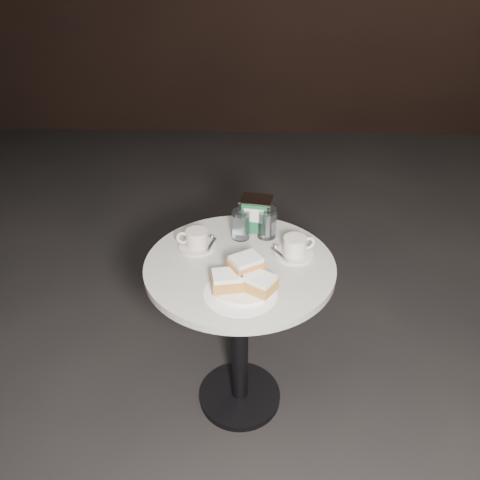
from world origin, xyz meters
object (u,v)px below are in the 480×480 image
at_px(beignet_plate, 244,279).
at_px(coffee_cup_right, 295,248).
at_px(cafe_table, 240,304).
at_px(coffee_cup_left, 196,240).
at_px(water_glass_left, 241,225).
at_px(napkin_dispenser, 256,215).
at_px(water_glass_right, 267,223).

height_order(beignet_plate, coffee_cup_right, beignet_plate).
xyz_separation_m(cafe_table, coffee_cup_left, (-0.17, 0.10, 0.23)).
xyz_separation_m(cafe_table, water_glass_left, (-0.00, 0.17, 0.25)).
height_order(beignet_plate, napkin_dispenser, napkin_dispenser).
xyz_separation_m(coffee_cup_right, napkin_dispenser, (-0.15, 0.17, 0.04)).
height_order(cafe_table, water_glass_right, water_glass_right).
bearing_deg(coffee_cup_right, coffee_cup_left, 156.18).
distance_m(cafe_table, water_glass_left, 0.31).
height_order(cafe_table, water_glass_left, water_glass_left).
relative_size(beignet_plate, napkin_dispenser, 1.64).
bearing_deg(napkin_dispenser, coffee_cup_left, -138.83).
xyz_separation_m(beignet_plate, coffee_cup_left, (-0.19, 0.24, -0.01)).
xyz_separation_m(coffee_cup_right, water_glass_left, (-0.21, 0.12, 0.02)).
xyz_separation_m(cafe_table, napkin_dispenser, (0.06, 0.23, 0.27)).
relative_size(cafe_table, coffee_cup_left, 4.92).
xyz_separation_m(coffee_cup_left, coffee_cup_right, (0.37, -0.04, 0.00)).
distance_m(beignet_plate, water_glass_left, 0.32).
relative_size(beignet_plate, water_glass_left, 2.05).
height_order(beignet_plate, coffee_cup_left, beignet_plate).
height_order(cafe_table, beignet_plate, beignet_plate).
relative_size(cafe_table, napkin_dispenser, 5.17).
distance_m(coffee_cup_left, napkin_dispenser, 0.27).
xyz_separation_m(water_glass_left, water_glass_right, (0.10, 0.01, 0.00)).
height_order(cafe_table, napkin_dispenser, napkin_dispenser).
bearing_deg(water_glass_left, water_glass_right, 8.04).
bearing_deg(coffee_cup_right, cafe_table, 177.91).
relative_size(cafe_table, beignet_plate, 3.15).
bearing_deg(beignet_plate, coffee_cup_left, 127.49).
bearing_deg(beignet_plate, water_glass_right, 76.44).
bearing_deg(cafe_table, coffee_cup_left, 150.29).
bearing_deg(water_glass_left, napkin_dispenser, 42.87).
height_order(coffee_cup_left, water_glass_right, water_glass_right).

